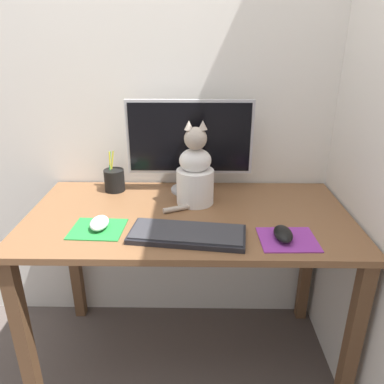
{
  "coord_description": "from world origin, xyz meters",
  "views": [
    {
      "loc": [
        0.03,
        -1.33,
        1.4
      ],
      "look_at": [
        0.01,
        -0.04,
        0.86
      ],
      "focal_mm": 35.0,
      "sensor_mm": 36.0,
      "label": 1
    }
  ],
  "objects_px": {
    "keyboard": "(188,234)",
    "computer_mouse_left": "(99,223)",
    "computer_mouse_right": "(283,234)",
    "cat": "(195,174)",
    "pen_cup": "(114,180)",
    "monitor": "(190,142)"
  },
  "relations": [
    {
      "from": "computer_mouse_right",
      "to": "cat",
      "type": "xyz_separation_m",
      "value": [
        -0.3,
        0.3,
        0.11
      ]
    },
    {
      "from": "computer_mouse_left",
      "to": "pen_cup",
      "type": "relative_size",
      "value": 0.58
    },
    {
      "from": "monitor",
      "to": "computer_mouse_left",
      "type": "height_order",
      "value": "monitor"
    },
    {
      "from": "computer_mouse_right",
      "to": "cat",
      "type": "height_order",
      "value": "cat"
    },
    {
      "from": "monitor",
      "to": "computer_mouse_right",
      "type": "distance_m",
      "value": 0.58
    },
    {
      "from": "pen_cup",
      "to": "cat",
      "type": "bearing_deg",
      "value": -19.61
    },
    {
      "from": "computer_mouse_right",
      "to": "cat",
      "type": "relative_size",
      "value": 0.33
    },
    {
      "from": "keyboard",
      "to": "pen_cup",
      "type": "xyz_separation_m",
      "value": [
        -0.34,
        0.42,
        0.04
      ]
    },
    {
      "from": "keyboard",
      "to": "cat",
      "type": "distance_m",
      "value": 0.31
    },
    {
      "from": "keyboard",
      "to": "pen_cup",
      "type": "distance_m",
      "value": 0.54
    },
    {
      "from": "computer_mouse_right",
      "to": "keyboard",
      "type": "bearing_deg",
      "value": 177.45
    },
    {
      "from": "keyboard",
      "to": "cat",
      "type": "xyz_separation_m",
      "value": [
        0.02,
        0.29,
        0.12
      ]
    },
    {
      "from": "computer_mouse_right",
      "to": "monitor",
      "type": "bearing_deg",
      "value": 126.84
    },
    {
      "from": "computer_mouse_left",
      "to": "pen_cup",
      "type": "xyz_separation_m",
      "value": [
        -0.02,
        0.36,
        0.03
      ]
    },
    {
      "from": "pen_cup",
      "to": "computer_mouse_left",
      "type": "bearing_deg",
      "value": -87.01
    },
    {
      "from": "cat",
      "to": "computer_mouse_left",
      "type": "bearing_deg",
      "value": -149.98
    },
    {
      "from": "pen_cup",
      "to": "computer_mouse_right",
      "type": "bearing_deg",
      "value": -33.01
    },
    {
      "from": "monitor",
      "to": "computer_mouse_left",
      "type": "xyz_separation_m",
      "value": [
        -0.32,
        -0.37,
        -0.2
      ]
    },
    {
      "from": "computer_mouse_left",
      "to": "pen_cup",
      "type": "height_order",
      "value": "pen_cup"
    },
    {
      "from": "monitor",
      "to": "pen_cup",
      "type": "bearing_deg",
      "value": -179.25
    },
    {
      "from": "keyboard",
      "to": "computer_mouse_left",
      "type": "bearing_deg",
      "value": 177.61
    },
    {
      "from": "monitor",
      "to": "cat",
      "type": "bearing_deg",
      "value": -79.83
    }
  ]
}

